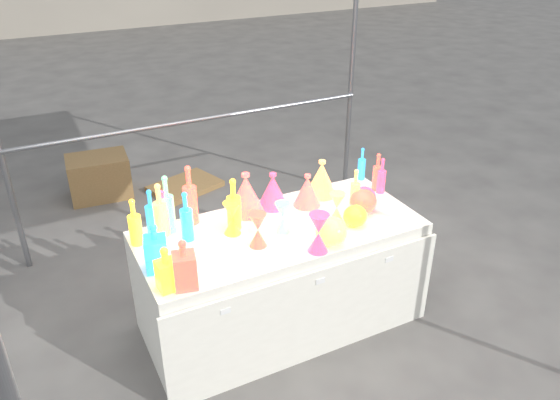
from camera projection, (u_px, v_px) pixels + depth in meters
name	position (u px, v px, depth m)	size (l,w,h in m)	color
ground	(280.00, 320.00, 3.81)	(80.00, 80.00, 0.00)	slate
display_table	(281.00, 277.00, 3.62)	(1.84, 0.83, 0.75)	white
cardboard_box_closed	(99.00, 177.00, 5.36)	(0.57, 0.42, 0.42)	olive
cardboard_box_flat	(185.00, 186.00, 5.58)	(0.66, 0.47, 0.06)	olive
bottle_0	(135.00, 222.00, 3.22)	(0.08, 0.08, 0.30)	red
bottle_1	(151.00, 212.00, 3.32)	(0.07, 0.07, 0.31)	#1A8F2C
bottle_2	(190.00, 195.00, 3.42)	(0.09, 0.09, 0.40)	orange
bottle_3	(164.00, 212.00, 3.33)	(0.08, 0.08, 0.30)	#2237CB
bottle_4	(160.00, 210.00, 3.29)	(0.08, 0.08, 0.35)	#168E6B
bottle_5	(167.00, 204.00, 3.33)	(0.08, 0.08, 0.38)	#B62480
bottle_6	(234.00, 204.00, 3.37)	(0.09, 0.09, 0.35)	red
bottle_7	(186.00, 216.00, 3.26)	(0.08, 0.08, 0.32)	#1A8F2C
decanter_0	(166.00, 268.00, 2.84)	(0.10, 0.10, 0.26)	red
decanter_1	(184.00, 264.00, 2.85)	(0.12, 0.12, 0.29)	orange
decanter_2	(155.00, 247.00, 2.99)	(0.12, 0.12, 0.29)	#1A8F2C
hourglass_0	(258.00, 230.00, 3.22)	(0.11, 0.11, 0.22)	orange
hourglass_1	(319.00, 233.00, 3.16)	(0.12, 0.12, 0.25)	#2237CB
hourglass_2	(337.00, 208.00, 3.47)	(0.10, 0.10, 0.21)	#168E6B
hourglass_3	(283.00, 217.00, 3.37)	(0.10, 0.10, 0.20)	#B62480
hourglass_4	(232.00, 218.00, 3.35)	(0.11, 0.11, 0.21)	red
globe_0	(355.00, 217.00, 3.45)	(0.15, 0.15, 0.12)	red
globe_1	(331.00, 233.00, 3.25)	(0.20, 0.20, 0.16)	#168E6B
globe_2	(363.00, 203.00, 3.59)	(0.18, 0.18, 0.15)	orange
globe_3	(364.00, 199.00, 3.66)	(0.17, 0.17, 0.13)	#2237CB
lampshade_0	(246.00, 193.00, 3.56)	(0.24, 0.24, 0.29)	gold
lampshade_1	(307.00, 190.00, 3.67)	(0.19, 0.19, 0.23)	gold
lampshade_2	(273.00, 190.00, 3.65)	(0.21, 0.21, 0.24)	#2237CB
lampshade_3	(322.00, 178.00, 3.80)	(0.22, 0.22, 0.26)	#168E6B
bottle_8	(362.00, 164.00, 4.02)	(0.06, 0.06, 0.25)	#1A8F2C
bottle_9	(377.00, 172.00, 3.86)	(0.06, 0.06, 0.28)	orange
bottle_10	(382.00, 176.00, 3.82)	(0.06, 0.06, 0.26)	#2237CB
bottle_11	(355.00, 189.00, 3.62)	(0.06, 0.06, 0.29)	#168E6B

